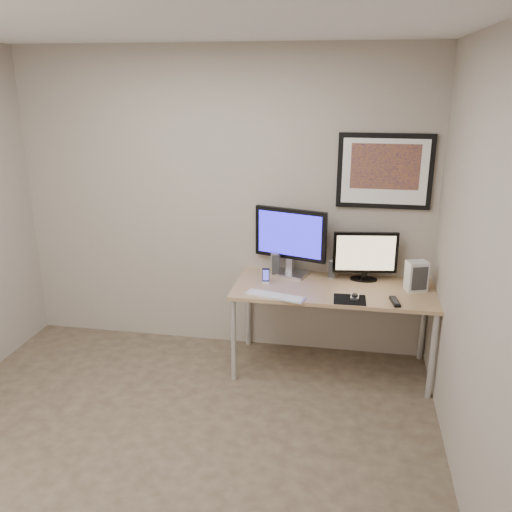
# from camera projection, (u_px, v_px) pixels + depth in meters

# --- Properties ---
(floor) EXTENTS (3.60, 3.60, 0.00)m
(floor) POSITION_uv_depth(u_px,v_px,m) (163.00, 459.00, 3.47)
(floor) COLOR #483A2D
(floor) RESTS_ON ground
(room) EXTENTS (3.60, 3.60, 3.60)m
(room) POSITION_uv_depth(u_px,v_px,m) (173.00, 193.00, 3.38)
(room) COLOR white
(room) RESTS_ON ground
(desk) EXTENTS (1.60, 0.70, 0.73)m
(desk) POSITION_uv_depth(u_px,v_px,m) (333.00, 295.00, 4.36)
(desk) COLOR #997A4A
(desk) RESTS_ON floor
(framed_art) EXTENTS (0.75, 0.04, 0.60)m
(framed_art) POSITION_uv_depth(u_px,v_px,m) (385.00, 171.00, 4.31)
(framed_art) COLOR black
(framed_art) RESTS_ON room
(monitor_large) EXTENTS (0.62, 0.28, 0.58)m
(monitor_large) POSITION_uv_depth(u_px,v_px,m) (290.00, 239.00, 4.53)
(monitor_large) COLOR #B4B4B9
(monitor_large) RESTS_ON desk
(monitor_tv) EXTENTS (0.53, 0.15, 0.41)m
(monitor_tv) POSITION_uv_depth(u_px,v_px,m) (365.00, 255.00, 4.43)
(monitor_tv) COLOR black
(monitor_tv) RESTS_ON desk
(speaker_left) EXTENTS (0.10, 0.10, 0.20)m
(speaker_left) POSITION_uv_depth(u_px,v_px,m) (275.00, 264.00, 4.59)
(speaker_left) COLOR #B4B4B9
(speaker_left) RESTS_ON desk
(speaker_right) EXTENTS (0.07, 0.07, 0.17)m
(speaker_right) POSITION_uv_depth(u_px,v_px,m) (332.00, 269.00, 4.53)
(speaker_right) COLOR #B4B4B9
(speaker_right) RESTS_ON desk
(phone_dock) EXTENTS (0.07, 0.07, 0.13)m
(phone_dock) POSITION_uv_depth(u_px,v_px,m) (266.00, 276.00, 4.41)
(phone_dock) COLOR black
(phone_dock) RESTS_ON desk
(keyboard) EXTENTS (0.49, 0.23, 0.02)m
(keyboard) POSITION_uv_depth(u_px,v_px,m) (275.00, 296.00, 4.15)
(keyboard) COLOR silver
(keyboard) RESTS_ON desk
(mousepad) EXTENTS (0.25, 0.22, 0.00)m
(mousepad) POSITION_uv_depth(u_px,v_px,m) (350.00, 300.00, 4.10)
(mousepad) COLOR black
(mousepad) RESTS_ON desk
(mouse) EXTENTS (0.06, 0.10, 0.03)m
(mouse) POSITION_uv_depth(u_px,v_px,m) (355.00, 296.00, 4.12)
(mouse) COLOR black
(mouse) RESTS_ON mousepad
(remote) EXTENTS (0.08, 0.19, 0.02)m
(remote) POSITION_uv_depth(u_px,v_px,m) (395.00, 301.00, 4.04)
(remote) COLOR black
(remote) RESTS_ON desk
(fan_unit) EXTENTS (0.19, 0.16, 0.24)m
(fan_unit) POSITION_uv_depth(u_px,v_px,m) (416.00, 276.00, 4.25)
(fan_unit) COLOR silver
(fan_unit) RESTS_ON desk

